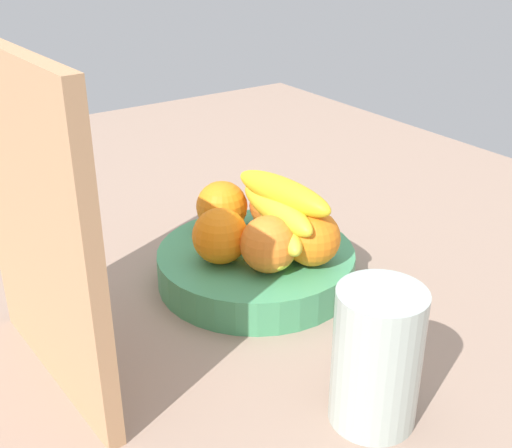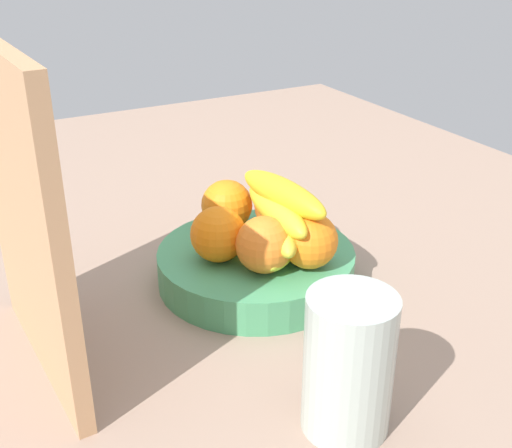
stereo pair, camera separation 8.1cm
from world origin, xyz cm
name	(u,v)px [view 1 (the left image)]	position (x,y,z in cm)	size (l,w,h in cm)	color
ground_plane	(260,274)	(0.00, 0.00, -1.50)	(180.00, 140.00, 3.00)	gray
fruit_bowl	(256,265)	(-3.12, 2.93, 2.38)	(27.20, 27.20, 4.77)	#459864
orange_front_left	(220,236)	(-2.97, 8.50, 8.48)	(7.43, 7.43, 7.43)	orange
orange_front_right	(269,244)	(-8.46, 4.64, 8.48)	(7.43, 7.43, 7.43)	orange
orange_center	(312,238)	(-10.20, -1.07, 8.48)	(7.43, 7.43, 7.43)	orange
orange_back_left	(275,205)	(1.16, -3.31, 8.48)	(7.43, 7.43, 7.43)	orange
orange_back_right	(222,207)	(4.96, 3.35, 8.48)	(7.43, 7.43, 7.43)	orange
banana_bunch	(282,216)	(-5.28, 0.14, 10.07)	(17.84, 14.99, 10.60)	yellow
cutting_board	(38,230)	(-7.83, 32.66, 18.00)	(28.00, 1.80, 36.00)	tan
thermos_tumbler	(377,357)	(-32.36, 8.71, 7.43)	(8.80, 8.80, 14.86)	#ADBCB3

